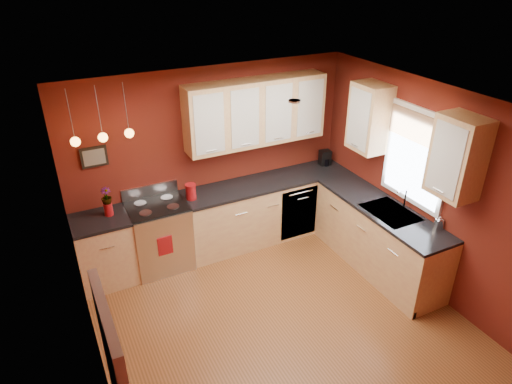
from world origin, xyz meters
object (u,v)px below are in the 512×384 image
sink (390,214)px  soap_pump (439,222)px  red_canister (191,192)px  coffee_maker (325,158)px  gas_range (160,235)px

sink → soap_pump: sink is taller
red_canister → coffee_maker: coffee_maker is taller
gas_range → coffee_maker: (2.70, 0.10, 0.57)m
red_canister → soap_pump: (2.40, -2.02, -0.02)m
soap_pump → sink: bearing=114.3°
red_canister → soap_pump: red_canister is taller
coffee_maker → soap_pump: coffee_maker is taller
gas_range → red_canister: bearing=-3.1°
coffee_maker → soap_pump: (0.17, -2.15, -0.02)m
sink → red_canister: bearing=145.6°
soap_pump → red_canister: bearing=139.8°
coffee_maker → sink: bearing=-86.1°
gas_range → coffee_maker: 2.76m
sink → red_canister: sink is taller
coffee_maker → gas_range: bearing=-171.1°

